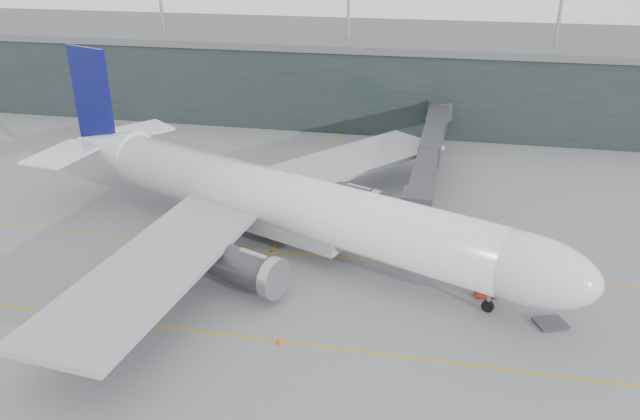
# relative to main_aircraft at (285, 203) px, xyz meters

# --- Properties ---
(ground) EXTENTS (320.00, 320.00, 0.00)m
(ground) POSITION_rel_main_aircraft_xyz_m (-6.29, 2.47, -5.46)
(ground) COLOR slate
(ground) RESTS_ON ground
(taxiline_a) EXTENTS (160.00, 0.25, 0.02)m
(taxiline_a) POSITION_rel_main_aircraft_xyz_m (-6.29, -1.53, -5.45)
(taxiline_a) COLOR #BF8E12
(taxiline_a) RESTS_ON ground
(taxiline_b) EXTENTS (160.00, 0.25, 0.02)m
(taxiline_b) POSITION_rel_main_aircraft_xyz_m (-6.29, -17.53, -5.45)
(taxiline_b) COLOR #BF8E12
(taxiline_b) RESTS_ON ground
(taxiline_lead_main) EXTENTS (0.25, 60.00, 0.02)m
(taxiline_lead_main) POSITION_rel_main_aircraft_xyz_m (-1.29, 22.47, -5.45)
(taxiline_lead_main) COLOR #BF8E12
(taxiline_lead_main) RESTS_ON ground
(terminal) EXTENTS (240.00, 36.00, 29.00)m
(terminal) POSITION_rel_main_aircraft_xyz_m (-6.29, 60.47, 2.16)
(terminal) COLOR black
(terminal) RESTS_ON ground
(main_aircraft) EXTENTS (66.54, 61.46, 19.46)m
(main_aircraft) POSITION_rel_main_aircraft_xyz_m (0.00, 0.00, 0.00)
(main_aircraft) COLOR silver
(main_aircraft) RESTS_ON ground
(jet_bridge) EXTENTS (5.11, 44.82, 6.83)m
(jet_bridge) POSITION_rel_main_aircraft_xyz_m (15.01, 26.99, -0.35)
(jet_bridge) COLOR #303135
(jet_bridge) RESTS_ON ground
(gse_cart) EXTENTS (2.17, 1.55, 1.37)m
(gse_cart) POSITION_rel_main_aircraft_xyz_m (22.01, -6.28, -4.70)
(gse_cart) COLOR #B11B0C
(gse_cart) RESTS_ON ground
(baggage_dolly) EXTENTS (3.30, 3.01, 0.27)m
(baggage_dolly) POSITION_rel_main_aircraft_xyz_m (27.75, -10.08, -5.30)
(baggage_dolly) COLOR #353539
(baggage_dolly) RESTS_ON ground
(uld_a) EXTENTS (2.66, 2.42, 1.97)m
(uld_a) POSITION_rel_main_aircraft_xyz_m (-11.33, 12.54, -4.42)
(uld_a) COLOR #36363B
(uld_a) RESTS_ON ground
(uld_b) EXTENTS (2.51, 2.14, 2.05)m
(uld_b) POSITION_rel_main_aircraft_xyz_m (-8.53, 14.85, -4.39)
(uld_b) COLOR #36363B
(uld_b) RESTS_ON ground
(uld_c) EXTENTS (2.15, 1.85, 1.73)m
(uld_c) POSITION_rel_main_aircraft_xyz_m (-5.85, 13.47, -4.55)
(uld_c) COLOR #36363B
(uld_c) RESTS_ON ground
(cone_nose) EXTENTS (0.44, 0.44, 0.69)m
(cone_nose) POSITION_rel_main_aircraft_xyz_m (25.54, -4.80, -5.11)
(cone_nose) COLOR #CD5A0B
(cone_nose) RESTS_ON ground
(cone_wing_stbd) EXTENTS (0.50, 0.50, 0.79)m
(cone_wing_stbd) POSITION_rel_main_aircraft_xyz_m (3.99, -17.99, -5.06)
(cone_wing_stbd) COLOR #FE3B0E
(cone_wing_stbd) RESTS_ON ground
(cone_wing_port) EXTENTS (0.42, 0.42, 0.66)m
(cone_wing_port) POSITION_rel_main_aircraft_xyz_m (1.64, 14.95, -5.13)
(cone_wing_port) COLOR orange
(cone_wing_port) RESTS_ON ground
(cone_tail) EXTENTS (0.41, 0.41, 0.65)m
(cone_tail) POSITION_rel_main_aircraft_xyz_m (-15.25, -9.78, -5.13)
(cone_tail) COLOR #D4490B
(cone_tail) RESTS_ON ground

